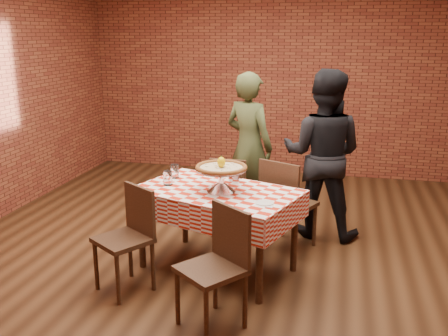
{
  "coord_description": "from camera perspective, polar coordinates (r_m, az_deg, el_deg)",
  "views": [
    {
      "loc": [
        1.05,
        -4.44,
        2.11
      ],
      "look_at": [
        0.07,
        -0.31,
        0.94
      ],
      "focal_mm": 40.09,
      "sensor_mm": 36.0,
      "label": 1
    }
  ],
  "objects": [
    {
      "name": "chair_far_left",
      "position": [
        5.31,
        0.86,
        -3.04
      ],
      "size": [
        0.39,
        0.39,
        0.86
      ],
      "primitive_type": null,
      "rotation": [
        0.0,
        0.0,
        3.12
      ],
      "color": "#452C1A",
      "rests_on": "ground"
    },
    {
      "name": "table",
      "position": [
        4.53,
        -0.77,
        -7.12
      ],
      "size": [
        1.56,
        1.22,
        0.75
      ],
      "primitive_type": "cube",
      "rotation": [
        0.0,
        0.0,
        -0.32
      ],
      "color": "#452C1A",
      "rests_on": "ground"
    },
    {
      "name": "water_glass_right",
      "position": [
        4.76,
        -5.66,
        -0.36
      ],
      "size": [
        0.1,
        0.1,
        0.13
      ],
      "primitive_type": "cylinder",
      "rotation": [
        0.0,
        0.0,
        -0.32
      ],
      "color": "white",
      "rests_on": "tablecloth"
    },
    {
      "name": "chair_near_right",
      "position": [
        3.66,
        -1.51,
        -11.63
      ],
      "size": [
        0.58,
        0.58,
        0.89
      ],
      "primitive_type": null,
      "rotation": [
        0.0,
        0.0,
        -0.66
      ],
      "color": "#452C1A",
      "rests_on": "ground"
    },
    {
      "name": "sweetener_packet_b",
      "position": [
        4.02,
        5.07,
        -4.26
      ],
      "size": [
        0.06,
        0.05,
        0.0
      ],
      "primitive_type": "cube",
      "rotation": [
        0.0,
        0.0,
        -0.3
      ],
      "color": "white",
      "rests_on": "tablecloth"
    },
    {
      "name": "side_plate",
      "position": [
        4.06,
        4.66,
        -3.98
      ],
      "size": [
        0.19,
        0.19,
        0.01
      ],
      "primitive_type": "cylinder",
      "rotation": [
        0.0,
        0.0,
        -0.32
      ],
      "color": "white",
      "rests_on": "tablecloth"
    },
    {
      "name": "pizza",
      "position": [
        4.3,
        -0.31,
        -0.01
      ],
      "size": [
        0.53,
        0.53,
        0.03
      ],
      "primitive_type": "cylinder",
      "rotation": [
        0.0,
        0.0,
        -0.2
      ],
      "color": "beige",
      "rests_on": "pizza_stand"
    },
    {
      "name": "tablecloth",
      "position": [
        4.43,
        -0.78,
        -3.95
      ],
      "size": [
        1.61,
        1.26,
        0.24
      ],
      "primitive_type": null,
      "rotation": [
        0.0,
        0.0,
        -0.32
      ],
      "color": "red",
      "rests_on": "table"
    },
    {
      "name": "diner_black",
      "position": [
        5.26,
        11.16,
        1.52
      ],
      "size": [
        0.93,
        0.77,
        1.75
      ],
      "primitive_type": "imported",
      "rotation": [
        0.0,
        0.0,
        3.01
      ],
      "color": "black",
      "rests_on": "ground"
    },
    {
      "name": "sweetener_packet_a",
      "position": [
        3.98,
        5.22,
        -4.44
      ],
      "size": [
        0.06,
        0.04,
        0.0
      ],
      "primitive_type": "cube",
      "rotation": [
        0.0,
        0.0,
        -0.22
      ],
      "color": "white",
      "rests_on": "tablecloth"
    },
    {
      "name": "condiment_caddy",
      "position": [
        4.6,
        1.31,
        -0.73
      ],
      "size": [
        0.11,
        0.09,
        0.14
      ],
      "primitive_type": "cube",
      "rotation": [
        0.0,
        0.0,
        -0.13
      ],
      "color": "silver",
      "rests_on": "tablecloth"
    },
    {
      "name": "chair_near_left",
      "position": [
        4.23,
        -11.44,
        -8.21
      ],
      "size": [
        0.55,
        0.55,
        0.87
      ],
      "primitive_type": null,
      "rotation": [
        0.0,
        0.0,
        -0.57
      ],
      "color": "#452C1A",
      "rests_on": "ground"
    },
    {
      "name": "diner_olive",
      "position": [
        5.7,
        2.86,
        2.52
      ],
      "size": [
        0.73,
        0.63,
        1.68
      ],
      "primitive_type": "imported",
      "rotation": [
        0.0,
        0.0,
        2.68
      ],
      "color": "#3B4324",
      "rests_on": "ground"
    },
    {
      "name": "pizza_stand",
      "position": [
        4.33,
        -0.31,
        -1.37
      ],
      "size": [
        0.54,
        0.54,
        0.2
      ],
      "primitive_type": null,
      "rotation": [
        0.0,
        0.0,
        -0.2
      ],
      "color": "silver",
      "rests_on": "tablecloth"
    },
    {
      "name": "chair_far_right",
      "position": [
        4.98,
        7.42,
        -4.03
      ],
      "size": [
        0.59,
        0.59,
        0.92
      ],
      "primitive_type": null,
      "rotation": [
        0.0,
        0.0,
        2.7
      ],
      "color": "#452C1A",
      "rests_on": "ground"
    },
    {
      "name": "back_wall",
      "position": [
        7.54,
        5.47,
        10.31
      ],
      "size": [
        5.5,
        0.0,
        5.5
      ],
      "primitive_type": "plane",
      "rotation": [
        1.57,
        0.0,
        0.0
      ],
      "color": "maroon",
      "rests_on": "ground"
    },
    {
      "name": "lemon",
      "position": [
        4.29,
        -0.31,
        0.67
      ],
      "size": [
        0.08,
        0.08,
        0.09
      ],
      "primitive_type": "ellipsoid",
      "rotation": [
        0.0,
        0.0,
        -0.2
      ],
      "color": "yellow",
      "rests_on": "pizza"
    },
    {
      "name": "water_glass_left",
      "position": [
        4.55,
        -6.43,
        -1.13
      ],
      "size": [
        0.1,
        0.1,
        0.13
      ],
      "primitive_type": "cylinder",
      "rotation": [
        0.0,
        0.0,
        -0.32
      ],
      "color": "white",
      "rests_on": "tablecloth"
    },
    {
      "name": "ground",
      "position": [
        5.03,
        0.1,
        -9.4
      ],
      "size": [
        6.0,
        6.0,
        0.0
      ],
      "primitive_type": "plane",
      "color": "black",
      "rests_on": "ground"
    }
  ]
}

